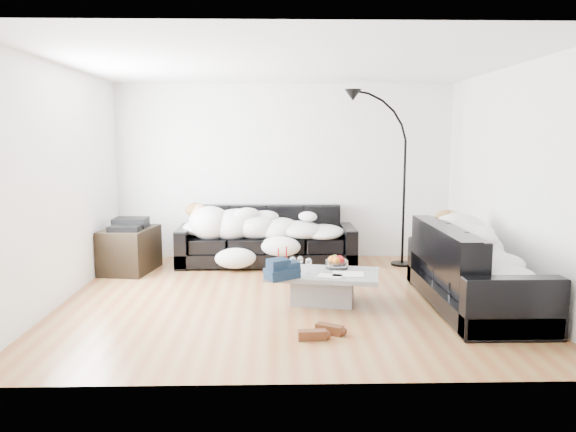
{
  "coord_description": "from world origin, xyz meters",
  "views": [
    {
      "loc": [
        -0.16,
        -6.18,
        1.81
      ],
      "look_at": [
        0.0,
        0.3,
        0.9
      ],
      "focal_mm": 35.0,
      "sensor_mm": 36.0,
      "label": 1
    }
  ],
  "objects_px": {
    "fruit_bowl": "(337,262)",
    "sofa_right": "(475,267)",
    "wine_glass_a": "(300,263)",
    "candle_right": "(286,257)",
    "floor_lamp": "(404,189)",
    "sofa_back": "(267,236)",
    "sleeper_right": "(476,248)",
    "av_cabinet": "(130,250)",
    "wine_glass_c": "(309,266)",
    "stereo": "(129,224)",
    "coffee_table": "(323,288)",
    "sleeper_back": "(266,221)",
    "wine_glass_b": "(293,265)",
    "candle_left": "(278,258)",
    "shoes": "(320,332)"
  },
  "relations": [
    {
      "from": "wine_glass_b",
      "to": "shoes",
      "type": "bearing_deg",
      "value": -78.34
    },
    {
      "from": "sleeper_right",
      "to": "stereo",
      "type": "height_order",
      "value": "sleeper_right"
    },
    {
      "from": "candle_right",
      "to": "stereo",
      "type": "bearing_deg",
      "value": 148.56
    },
    {
      "from": "sofa_right",
      "to": "wine_glass_b",
      "type": "distance_m",
      "value": 1.95
    },
    {
      "from": "fruit_bowl",
      "to": "candle_left",
      "type": "xyz_separation_m",
      "value": [
        -0.66,
        0.07,
        0.03
      ]
    },
    {
      "from": "wine_glass_c",
      "to": "candle_left",
      "type": "xyz_separation_m",
      "value": [
        -0.32,
        0.29,
        0.02
      ]
    },
    {
      "from": "shoes",
      "to": "wine_glass_b",
      "type": "bearing_deg",
      "value": 109.16
    },
    {
      "from": "wine_glass_c",
      "to": "av_cabinet",
      "type": "xyz_separation_m",
      "value": [
        -2.33,
        1.62,
        -0.14
      ]
    },
    {
      "from": "wine_glass_a",
      "to": "floor_lamp",
      "type": "xyz_separation_m",
      "value": [
        1.54,
        1.76,
        0.66
      ]
    },
    {
      "from": "shoes",
      "to": "stereo",
      "type": "xyz_separation_m",
      "value": [
        -2.38,
        2.61,
        0.61
      ]
    },
    {
      "from": "wine_glass_b",
      "to": "wine_glass_c",
      "type": "relative_size",
      "value": 1.02
    },
    {
      "from": "candle_left",
      "to": "sofa_right",
      "type": "bearing_deg",
      "value": -11.05
    },
    {
      "from": "sofa_back",
      "to": "shoes",
      "type": "bearing_deg",
      "value": -80.02
    },
    {
      "from": "fruit_bowl",
      "to": "sofa_right",
      "type": "bearing_deg",
      "value": -13.13
    },
    {
      "from": "wine_glass_a",
      "to": "wine_glass_c",
      "type": "bearing_deg",
      "value": -59.61
    },
    {
      "from": "sofa_back",
      "to": "sleeper_right",
      "type": "relative_size",
      "value": 1.36
    },
    {
      "from": "wine_glass_b",
      "to": "shoes",
      "type": "distance_m",
      "value": 1.15
    },
    {
      "from": "fruit_bowl",
      "to": "av_cabinet",
      "type": "xyz_separation_m",
      "value": [
        -2.66,
        1.4,
        -0.13
      ]
    },
    {
      "from": "wine_glass_b",
      "to": "floor_lamp",
      "type": "relative_size",
      "value": 0.08
    },
    {
      "from": "sofa_right",
      "to": "av_cabinet",
      "type": "bearing_deg",
      "value": 67.11
    },
    {
      "from": "sleeper_back",
      "to": "coffee_table",
      "type": "height_order",
      "value": "sleeper_back"
    },
    {
      "from": "wine_glass_b",
      "to": "stereo",
      "type": "height_order",
      "value": "stereo"
    },
    {
      "from": "sofa_right",
      "to": "wine_glass_b",
      "type": "xyz_separation_m",
      "value": [
        -1.94,
        0.18,
        -0.0
      ]
    },
    {
      "from": "sofa_back",
      "to": "sleeper_right",
      "type": "bearing_deg",
      "value": -43.32
    },
    {
      "from": "fruit_bowl",
      "to": "wine_glass_c",
      "type": "height_order",
      "value": "wine_glass_c"
    },
    {
      "from": "fruit_bowl",
      "to": "wine_glass_a",
      "type": "relative_size",
      "value": 1.62
    },
    {
      "from": "wine_glass_b",
      "to": "fruit_bowl",
      "type": "bearing_deg",
      "value": 17.8
    },
    {
      "from": "candle_left",
      "to": "av_cabinet",
      "type": "xyz_separation_m",
      "value": [
        -2.01,
        1.32,
        -0.16
      ]
    },
    {
      "from": "sofa_back",
      "to": "candle_left",
      "type": "height_order",
      "value": "sofa_back"
    },
    {
      "from": "sleeper_back",
      "to": "stereo",
      "type": "height_order",
      "value": "sleeper_back"
    },
    {
      "from": "wine_glass_a",
      "to": "candle_right",
      "type": "xyz_separation_m",
      "value": [
        -0.15,
        0.19,
        0.04
      ]
    },
    {
      "from": "stereo",
      "to": "sleeper_right",
      "type": "bearing_deg",
      "value": -21.05
    },
    {
      "from": "sleeper_right",
      "to": "av_cabinet",
      "type": "height_order",
      "value": "sleeper_right"
    },
    {
      "from": "fruit_bowl",
      "to": "av_cabinet",
      "type": "relative_size",
      "value": 0.29
    },
    {
      "from": "sofa_right",
      "to": "stereo",
      "type": "distance_m",
      "value": 4.46
    },
    {
      "from": "sofa_back",
      "to": "wine_glass_a",
      "type": "height_order",
      "value": "sofa_back"
    },
    {
      "from": "sofa_right",
      "to": "sofa_back",
      "type": "bearing_deg",
      "value": 46.68
    },
    {
      "from": "candle_right",
      "to": "sofa_back",
      "type": "bearing_deg",
      "value": 98.36
    },
    {
      "from": "coffee_table",
      "to": "av_cabinet",
      "type": "distance_m",
      "value": 2.94
    },
    {
      "from": "sofa_right",
      "to": "wine_glass_c",
      "type": "distance_m",
      "value": 1.77
    },
    {
      "from": "candle_left",
      "to": "shoes",
      "type": "distance_m",
      "value": 1.4
    },
    {
      "from": "candle_left",
      "to": "candle_right",
      "type": "relative_size",
      "value": 0.95
    },
    {
      "from": "candle_left",
      "to": "stereo",
      "type": "xyz_separation_m",
      "value": [
        -2.01,
        1.32,
        0.2
      ]
    },
    {
      "from": "coffee_table",
      "to": "av_cabinet",
      "type": "height_order",
      "value": "av_cabinet"
    },
    {
      "from": "av_cabinet",
      "to": "floor_lamp",
      "type": "xyz_separation_m",
      "value": [
        3.79,
        0.28,
        0.79
      ]
    },
    {
      "from": "sofa_right",
      "to": "sleeper_right",
      "type": "bearing_deg",
      "value": -90.0
    },
    {
      "from": "fruit_bowl",
      "to": "wine_glass_a",
      "type": "height_order",
      "value": "same"
    },
    {
      "from": "sleeper_back",
      "to": "wine_glass_b",
      "type": "distance_m",
      "value": 1.93
    },
    {
      "from": "sleeper_back",
      "to": "sleeper_right",
      "type": "relative_size",
      "value": 1.15
    },
    {
      "from": "floor_lamp",
      "to": "sleeper_right",
      "type": "bearing_deg",
      "value": -70.37
    }
  ]
}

